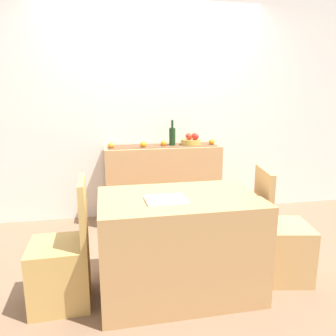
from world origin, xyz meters
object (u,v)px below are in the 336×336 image
object	(u,v)px
fruit_bowl	(191,142)
chair_by_corner	(281,246)
wine_bottle	(172,136)
open_book	(166,200)
chair_near_window	(62,268)
dining_table	(179,244)
sideboard_console	(163,183)

from	to	relation	value
fruit_bowl	chair_by_corner	distance (m)	1.63
wine_bottle	chair_by_corner	world-z (taller)	wine_bottle
open_book	chair_near_window	xyz separation A→B (m)	(-0.73, 0.09, -0.48)
dining_table	chair_by_corner	bearing A→B (deg)	0.21
chair_near_window	sideboard_console	bearing A→B (deg)	55.78
wine_bottle	chair_near_window	world-z (taller)	wine_bottle
dining_table	chair_by_corner	size ratio (longest dim) A/B	1.28
fruit_bowl	dining_table	distance (m)	1.62
chair_near_window	chair_by_corner	size ratio (longest dim) A/B	1.00
fruit_bowl	chair_near_window	bearing A→B (deg)	-132.39
open_book	wine_bottle	bearing A→B (deg)	75.40
open_book	chair_by_corner	distance (m)	1.07
dining_table	chair_near_window	distance (m)	0.85
wine_bottle	open_book	size ratio (longest dim) A/B	1.05
fruit_bowl	open_book	xyz separation A→B (m)	(-0.59, -1.53, -0.17)
open_book	chair_near_window	distance (m)	0.88
fruit_bowl	chair_near_window	world-z (taller)	fruit_bowl
open_book	chair_near_window	bearing A→B (deg)	172.31
wine_bottle	open_book	world-z (taller)	wine_bottle
sideboard_console	dining_table	bearing A→B (deg)	-95.65
sideboard_console	open_book	world-z (taller)	sideboard_console
sideboard_console	dining_table	distance (m)	1.46
chair_near_window	chair_by_corner	xyz separation A→B (m)	(1.68, 0.00, 0.00)
dining_table	chair_near_window	bearing A→B (deg)	179.98
wine_bottle	chair_by_corner	size ratio (longest dim) A/B	0.33
wine_bottle	chair_by_corner	bearing A→B (deg)	-68.01
open_book	fruit_bowl	bearing A→B (deg)	67.89
fruit_bowl	dining_table	size ratio (longest dim) A/B	0.20
fruit_bowl	wine_bottle	xyz separation A→B (m)	(-0.22, 0.00, 0.07)
chair_by_corner	chair_near_window	bearing A→B (deg)	-179.90
chair_near_window	chair_by_corner	bearing A→B (deg)	0.10
dining_table	chair_by_corner	world-z (taller)	chair_by_corner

